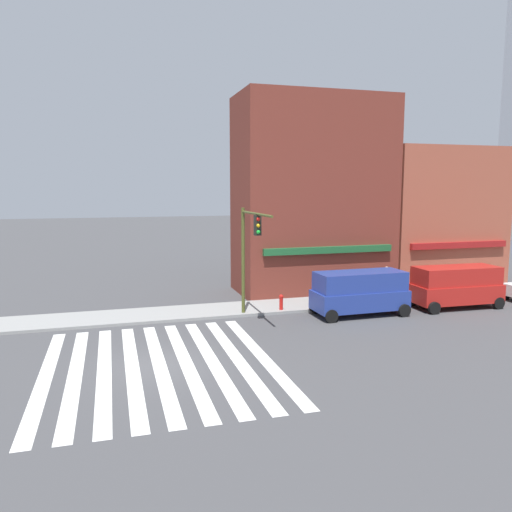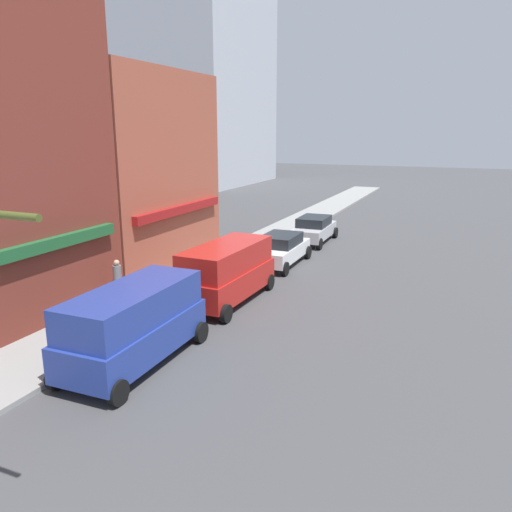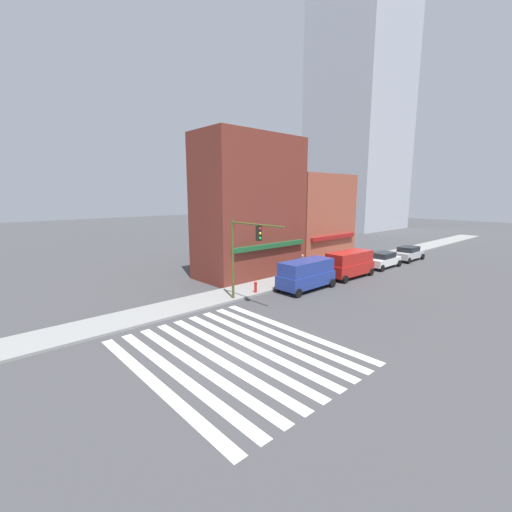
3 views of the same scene
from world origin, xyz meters
TOP-DOWN VIEW (x-y plane):
  - ground_plane at (0.00, 0.00)m, footprint 200.00×200.00m
  - sidewalk_left at (0.00, 7.50)m, footprint 120.00×3.00m
  - crosswalk_stripes at (-0.00, 0.00)m, footprint 8.63×10.80m
  - storefront_row at (14.75, 11.50)m, footprint 18.47×5.30m
  - tower_distant at (58.11, 29.94)m, footprint 18.39×15.88m
  - traffic_signal at (5.02, 5.21)m, footprint 0.32×4.92m
  - van_blue at (10.97, 4.70)m, footprint 5.03×2.22m
  - van_red at (16.99, 4.70)m, footprint 5.06×2.22m
  - sedan_white at (23.10, 4.70)m, footprint 4.42×2.02m
  - sedan_silver at (28.90, 4.70)m, footprint 4.44×2.02m
  - pedestrian_grey_coat at (14.66, 8.22)m, footprint 0.32×0.32m
  - fire_hydrant at (7.15, 6.40)m, footprint 0.24×0.24m

SIDE VIEW (x-z plane):
  - ground_plane at x=0.00m, z-range 0.00..0.00m
  - crosswalk_stripes at x=0.00m, z-range 0.00..0.01m
  - sidewalk_left at x=0.00m, z-range 0.00..0.15m
  - fire_hydrant at x=7.15m, z-range 0.19..1.03m
  - sedan_white at x=23.10m, z-range 0.05..1.64m
  - sedan_silver at x=28.90m, z-range 0.05..1.64m
  - pedestrian_grey_coat at x=14.66m, z-range 0.19..1.96m
  - van_blue at x=10.97m, z-range 0.12..2.46m
  - van_red at x=16.99m, z-range 0.12..2.46m
  - traffic_signal at x=5.02m, z-range 1.09..6.81m
  - storefront_row at x=14.75m, z-range -0.60..11.89m
  - tower_distant at x=58.11m, z-range 0.00..48.41m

